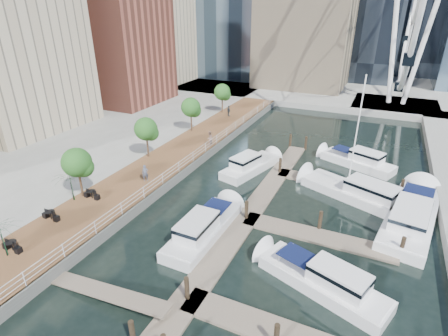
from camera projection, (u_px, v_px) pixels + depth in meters
ground at (165, 267)px, 24.58m from camera, size 520.00×520.00×0.00m
boardwalk at (171, 161)px, 40.13m from camera, size 6.00×60.00×1.00m
seawall at (194, 165)px, 38.99m from camera, size 0.25×60.00×1.00m
land_inland at (12, 129)px, 50.37m from camera, size 48.00×90.00×1.00m
land_far at (348, 63)px, 108.31m from camera, size 200.00×114.00×1.00m
pier at (395, 106)px, 61.85m from camera, size 14.00×12.00×1.00m
railing at (193, 157)px, 38.59m from camera, size 0.10×60.00×1.05m
floating_docks at (309, 216)px, 29.56m from camera, size 16.00×34.00×2.60m
midrise_condos at (72, 29)px, 53.71m from camera, size 19.00×67.00×28.00m
street_trees at (146, 129)px, 38.61m from camera, size 2.60×42.60×4.60m
cafe_tables at (33, 230)px, 26.30m from camera, size 2.50×13.70×0.74m
yacht_foreground at (321, 288)px, 22.72m from camera, size 9.66×5.52×2.15m
pedestrian_near at (145, 173)px, 34.12m from camera, size 0.72×0.70×1.66m
pedestrian_mid at (210, 138)px, 42.92m from camera, size 0.78×0.94×1.76m
pedestrian_far at (229, 111)px, 54.23m from camera, size 1.01×0.97×1.69m
moored_yachts at (337, 209)px, 31.48m from camera, size 21.10×38.80×11.50m
cafe_seating at (24, 223)px, 25.50m from camera, size 5.07×13.94×2.68m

